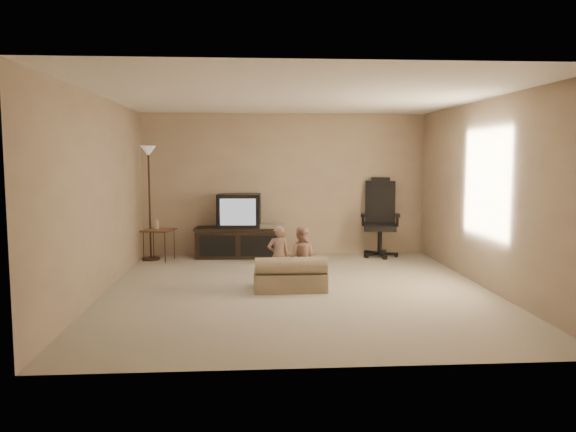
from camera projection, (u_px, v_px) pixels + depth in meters
name	position (u px, v px, depth m)	size (l,w,h in m)	color
floor	(298.00, 290.00, 7.37)	(5.50, 5.50, 0.00)	#AFA58B
room_shell	(298.00, 174.00, 7.21)	(5.50, 5.50, 5.50)	white
tv_stand	(240.00, 231.00, 9.74)	(1.56, 0.66, 1.10)	black
office_chair	(380.00, 228.00, 9.85)	(0.76, 0.78, 1.38)	black
side_table	(159.00, 230.00, 9.44)	(0.59, 0.59, 0.72)	brown
floor_lamp	(149.00, 177.00, 9.38)	(0.30, 0.30, 1.93)	#322016
child_sofa	(290.00, 276.00, 7.31)	(0.95, 0.54, 0.46)	tan
toddler_left	(278.00, 256.00, 7.54)	(0.30, 0.22, 0.82)	tan
toddler_right	(301.00, 257.00, 7.49)	(0.40, 0.22, 0.82)	tan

